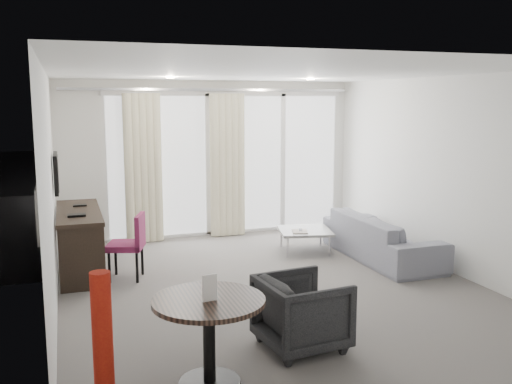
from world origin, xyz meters
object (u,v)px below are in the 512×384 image
object	(u,v)px
round_table	(209,342)
sofa	(382,237)
desk_chair	(126,247)
tub_armchair	(302,312)
red_lamp	(103,351)
desk	(80,242)
rattan_chair_b	(286,196)
coffee_table	(305,241)
rattan_chair_a	(225,197)

from	to	relation	value
round_table	sofa	distance (m)	4.34
desk_chair	tub_armchair	xyz separation A→B (m)	(1.32, -2.64, -0.09)
red_lamp	sofa	distance (m)	5.21
desk_chair	tub_armchair	world-z (taller)	desk_chair
desk	tub_armchair	distance (m)	3.65
desk_chair	sofa	xyz separation A→B (m)	(3.62, -0.22, -0.11)
rattan_chair_b	desk	bearing A→B (deg)	-138.92
desk_chair	coffee_table	distance (m)	2.77
round_table	red_lamp	xyz separation A→B (m)	(-0.84, -0.34, 0.20)
rattan_chair_a	rattan_chair_b	size ratio (longest dim) A/B	0.95
sofa	rattan_chair_b	size ratio (longest dim) A/B	2.78
round_table	red_lamp	bearing A→B (deg)	-157.68
tub_armchair	desk_chair	bearing A→B (deg)	20.60
coffee_table	sofa	xyz separation A→B (m)	(0.91, -0.70, 0.15)
desk	rattan_chair_b	xyz separation A→B (m)	(4.01, 2.62, -0.03)
red_lamp	round_table	bearing A→B (deg)	22.32
desk_chair	round_table	size ratio (longest dim) A/B	0.94
desk_chair	sofa	size ratio (longest dim) A/B	0.39
desk_chair	sofa	world-z (taller)	desk_chair
sofa	rattan_chair_a	bearing A→B (deg)	19.11
round_table	tub_armchair	world-z (taller)	round_table
desk_chair	sofa	bearing A→B (deg)	14.67
round_table	tub_armchair	xyz separation A→B (m)	(0.99, 0.41, -0.02)
sofa	rattan_chair_a	world-z (taller)	rattan_chair_a
desk_chair	red_lamp	xyz separation A→B (m)	(-0.50, -3.39, 0.14)
round_table	sofa	xyz separation A→B (m)	(3.29, 2.83, -0.04)
desk	sofa	xyz separation A→B (m)	(4.17, -0.72, -0.10)
red_lamp	tub_armchair	xyz separation A→B (m)	(1.83, 0.75, -0.22)
coffee_table	red_lamp	bearing A→B (deg)	-129.70
red_lamp	rattan_chair_b	distance (m)	7.63
coffee_table	rattan_chair_a	bearing A→B (deg)	97.38
rattan_chair_a	round_table	bearing A→B (deg)	-115.68
round_table	rattan_chair_b	xyz separation A→B (m)	(3.12, 6.17, 0.03)
tub_armchair	rattan_chair_b	distance (m)	6.15
desk_chair	rattan_chair_b	distance (m)	4.66
rattan_chair_b	coffee_table	bearing A→B (deg)	-97.93
tub_armchair	rattan_chair_b	size ratio (longest dim) A/B	0.95
desk	round_table	size ratio (longest dim) A/B	1.96
desk	round_table	xyz separation A→B (m)	(0.88, -3.55, -0.05)
rattan_chair_a	tub_armchair	bearing A→B (deg)	-108.08
coffee_table	rattan_chair_a	size ratio (longest dim) A/B	1.02
desk	desk_chair	world-z (taller)	desk_chair
round_table	coffee_table	bearing A→B (deg)	56.04
round_table	desk_chair	bearing A→B (deg)	96.30
round_table	rattan_chair_a	distance (m)	6.88
coffee_table	rattan_chair_b	world-z (taller)	rattan_chair_b
desk_chair	tub_armchair	bearing A→B (deg)	-45.27
desk_chair	desk	bearing A→B (deg)	155.77
tub_armchair	sofa	distance (m)	3.34
red_lamp	rattan_chair_a	bearing A→B (deg)	67.83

